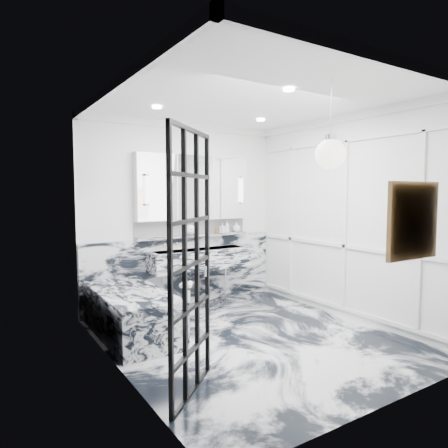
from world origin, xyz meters
TOP-DOWN VIEW (x-y plane):
  - floor at (0.00, 0.00)m, footprint 3.60×3.60m
  - ceiling at (0.00, 0.00)m, footprint 3.60×3.60m
  - wall_back at (0.00, 1.80)m, footprint 3.60×0.00m
  - wall_front at (0.00, -1.80)m, footprint 3.60×0.00m
  - wall_left at (-1.60, 0.00)m, footprint 0.00×3.60m
  - wall_right at (1.60, 0.00)m, footprint 0.00×3.60m
  - marble_clad_back at (0.00, 1.78)m, footprint 3.18×0.05m
  - marble_clad_left at (-1.59, 0.00)m, footprint 0.02×3.56m
  - panel_molding at (1.58, 0.00)m, footprint 0.03×3.40m
  - soap_bottle_a at (0.74, 1.71)m, footprint 0.09×0.09m
  - soap_bottle_b at (0.66, 1.71)m, footprint 0.09×0.10m
  - soap_bottle_c at (0.93, 1.71)m, footprint 0.15×0.15m
  - face_pot at (0.07, 1.71)m, footprint 0.16×0.16m
  - amber_bottle at (0.55, 1.71)m, footprint 0.04×0.04m
  - flower_vase at (-0.83, 0.09)m, footprint 0.09×0.09m
  - crittall_door at (-1.21, -0.76)m, footprint 0.68×0.62m
  - artwork at (0.38, -1.76)m, footprint 0.56×0.05m
  - pendant_light at (-0.06, -1.23)m, footprint 0.27×0.27m
  - trough_sink at (0.15, 1.55)m, footprint 1.60×0.45m
  - ledge at (0.15, 1.72)m, footprint 1.90×0.14m
  - subway_tile at (0.15, 1.78)m, footprint 1.90×0.03m
  - mirror_cabinet at (0.15, 1.73)m, footprint 1.90×0.16m
  - sconce_left at (-0.67, 1.63)m, footprint 0.07×0.07m
  - sconce_right at (0.97, 1.63)m, footprint 0.07×0.07m
  - bathtub at (-1.18, 0.90)m, footprint 0.75×1.65m

SIDE VIEW (x-z plane):
  - floor at x=0.00m, z-range 0.00..0.00m
  - bathtub at x=-1.18m, z-range 0.00..0.55m
  - marble_clad_back at x=0.00m, z-range 0.00..1.05m
  - flower_vase at x=-0.83m, z-range 0.55..0.67m
  - trough_sink at x=0.15m, z-range 0.58..0.88m
  - ledge at x=0.15m, z-range 1.05..1.09m
  - crittall_door at x=-1.21m, z-range 0.00..2.26m
  - amber_bottle at x=0.55m, z-range 1.09..1.19m
  - face_pot at x=0.07m, z-range 1.08..1.25m
  - soap_bottle_b at x=0.66m, z-range 1.09..1.25m
  - soap_bottle_c at x=0.93m, z-range 1.09..1.25m
  - soap_bottle_a at x=0.74m, z-range 1.09..1.29m
  - subway_tile at x=0.15m, z-range 1.09..1.32m
  - panel_molding at x=1.58m, z-range 0.15..2.45m
  - marble_clad_left at x=-1.59m, z-range 0.00..2.68m
  - wall_back at x=0.00m, z-range -0.40..3.20m
  - wall_front at x=0.00m, z-range -0.40..3.20m
  - wall_left at x=-1.60m, z-range -0.40..3.20m
  - wall_right at x=1.60m, z-range -0.40..3.20m
  - artwork at x=0.38m, z-range 1.22..1.78m
  - sconce_left at x=-0.67m, z-range 1.58..1.98m
  - sconce_right at x=0.97m, z-range 1.58..1.98m
  - mirror_cabinet at x=0.15m, z-range 1.32..2.32m
  - pendant_light at x=-0.06m, z-range 1.95..2.21m
  - ceiling at x=0.00m, z-range 2.80..2.80m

